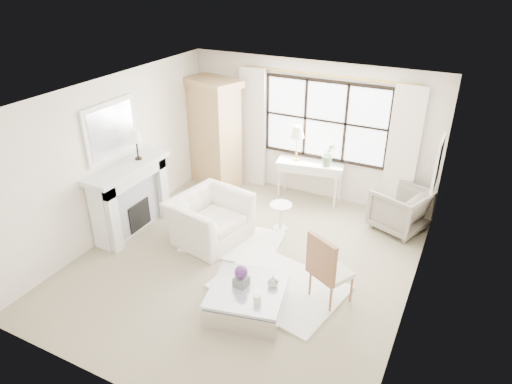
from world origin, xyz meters
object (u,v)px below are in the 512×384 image
(armoire, at_px, (215,132))
(console_table, at_px, (309,180))
(coffee_table, at_px, (247,300))
(club_armchair, at_px, (210,219))

(armoire, distance_m, console_table, 2.20)
(coffee_table, bearing_deg, console_table, 84.34)
(armoire, relative_size, club_armchair, 1.82)
(armoire, relative_size, coffee_table, 1.88)
(console_table, height_order, coffee_table, console_table)
(club_armchair, height_order, coffee_table, club_armchair)
(armoire, xyz_separation_m, club_armchair, (1.07, -1.99, -0.74))
(club_armchair, distance_m, coffee_table, 1.94)
(console_table, bearing_deg, club_armchair, -124.13)
(console_table, distance_m, coffee_table, 3.51)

